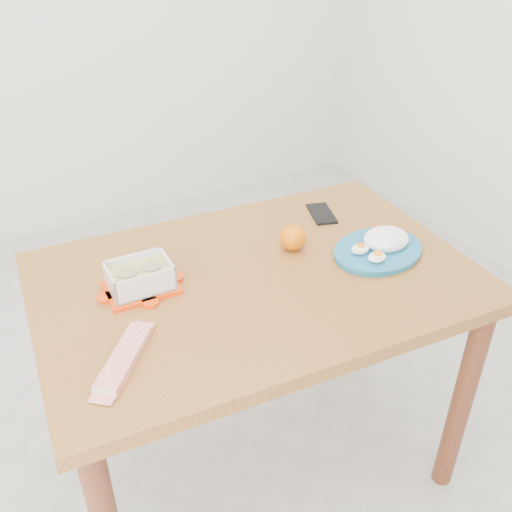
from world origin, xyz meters
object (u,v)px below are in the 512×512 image
rice_plate (381,245)px  orange_fruit (293,237)px  food_container (140,277)px  smartphone (322,214)px  dining_table (256,306)px

rice_plate → orange_fruit: bearing=138.4°
food_container → smartphone: (0.63, 0.11, -0.03)m
smartphone → food_container: bearing=-152.6°
dining_table → food_container: (-0.29, 0.08, 0.14)m
rice_plate → dining_table: bearing=160.5°
orange_fruit → rice_plate: bearing=-32.5°
dining_table → smartphone: 0.41m
food_container → smartphone: food_container is taller
food_container → dining_table: bearing=-15.1°
dining_table → smartphone: (0.34, 0.20, 0.11)m
rice_plate → smartphone: size_ratio=2.31×
dining_table → orange_fruit: (0.15, 0.07, 0.14)m
food_container → rice_plate: 0.67m
orange_fruit → smartphone: size_ratio=0.57×
rice_plate → smartphone: 0.27m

